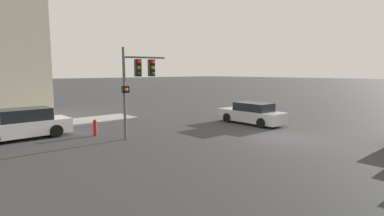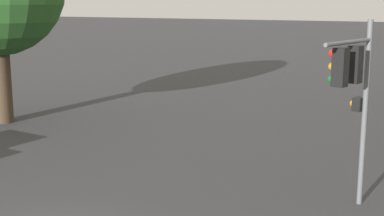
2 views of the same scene
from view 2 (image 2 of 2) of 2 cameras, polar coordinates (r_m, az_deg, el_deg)
traffic_signal at (r=13.48m, az=16.73°, el=2.73°), size 0.66×2.49×4.79m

